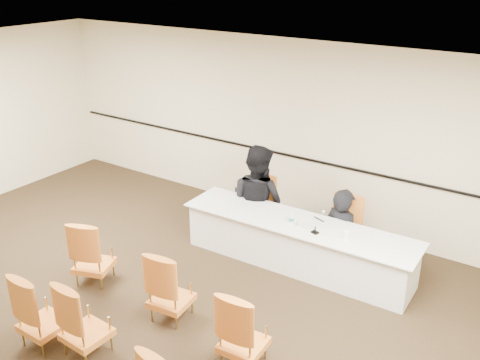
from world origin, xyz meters
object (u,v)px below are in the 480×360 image
Objects in this scene: panelist_second at (257,203)px; aud_chair_back_mid at (85,317)px; water_bottle at (292,216)px; aud_chair_front_mid at (171,285)px; panelist_main at (341,241)px; panel_table at (297,244)px; aud_chair_back_left at (42,308)px; aud_chair_front_left at (93,251)px; panelist_second_chair at (257,206)px; microphone at (315,223)px; drinking_glass at (300,224)px; coffee_cup at (346,235)px; aud_chair_front_right at (244,328)px; panelist_main_chair at (342,229)px.

aud_chair_back_mid is (-0.07, -3.46, -0.06)m from panelist_second.
aud_chair_front_mid is at bearing -108.65° from water_bottle.
panelist_main is 2.74m from aud_chair_front_mid.
panel_table is 3.63× the size of aud_chair_back_left.
panelist_second is at bearing 45.66° from aud_chair_front_left.
microphone reaches higher than panelist_second_chair.
aud_chair_back_mid is (-0.37, -1.02, 0.00)m from aud_chair_front_mid.
panelist_main is 0.96m from water_bottle.
drinking_glass is 0.11× the size of aud_chair_front_mid.
aud_chair_back_mid is (-1.51, -3.50, 0.20)m from panelist_main.
coffee_cup is 2.08m from aud_chair_front_right.
panelist_second_chair is 3.46m from aud_chair_back_mid.
water_bottle is 0.23× the size of aud_chair_front_mid.
aud_chair_back_left is (-1.69, -3.02, -0.27)m from drinking_glass.
water_bottle is (0.93, -0.58, 0.27)m from panelist_second.
coffee_cup reaches higher than panel_table.
microphone reaches higher than coffee_cup.
panel_table is 11.55× the size of microphone.
panelist_second_chair is at bearing 45.66° from aud_chair_front_left.
panelist_main_chair is 0.78m from drinking_glass.
panelist_second is 2.04× the size of aud_chair_front_right.
water_bottle is at bearing 154.15° from panelist_second.
panelist_second is 1.26m from drinking_glass.
panelist_second is 15.04× the size of coffee_cup.
aud_chair_front_right is (0.15, -1.98, -0.36)m from microphone.
panelist_main is 1.77× the size of aud_chair_back_left.
aud_chair_front_right is (-0.28, -2.04, -0.28)m from coffee_cup.
panelist_second reaches higher than coffee_cup.
water_bottle is 0.17m from drinking_glass.
aud_chair_back_left is at bearing -160.87° from aud_chair_back_mid.
aud_chair_front_right and aud_chair_back_left have the same top height.
panel_table is at bearing 159.31° from panelist_second.
panelist_second_chair is 9.50× the size of drinking_glass.
panelist_second is at bearing 180.00° from panelist_main_chair.
water_bottle reaches higher than panel_table.
panelist_main_chair is at bearing 60.77° from drinking_glass.
microphone is at bearing 90.60° from aud_chair_front_right.
drinking_glass is at bearing 77.44° from panelist_main.
aud_chair_back_left is at bearing 86.65° from panelist_second.
aud_chair_front_right is 2.31m from aud_chair_back_left.
panelist_main_chair is 9.50× the size of drinking_glass.
aud_chair_front_mid is (-0.63, -1.87, -0.33)m from water_bottle.
aud_chair_front_mid and aud_chair_back_mid have the same top height.
panelist_second_chair is at bearing 151.78° from panel_table.
panelist_main reaches higher than aud_chair_front_left.
panelist_second is 0.06m from panelist_second_chair.
drinking_glass is 3.47m from aud_chair_back_left.
panelist_second is 3.67m from aud_chair_back_left.
panel_table is 2.07m from aud_chair_front_mid.
aud_chair_front_right is (0.49, -2.13, 0.13)m from panel_table.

